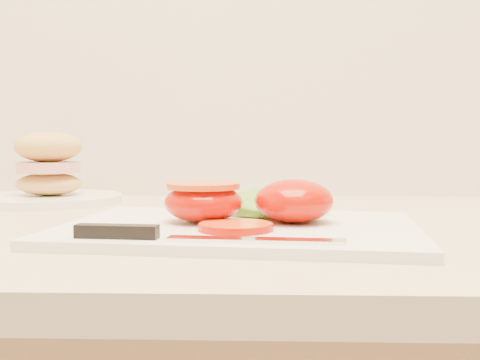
{
  "coord_description": "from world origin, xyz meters",
  "views": [
    {
      "loc": [
        -0.53,
        0.98,
        1.03
      ],
      "look_at": [
        -0.56,
        1.6,
        0.99
      ],
      "focal_mm": 45.0,
      "sensor_mm": 36.0,
      "label": 1
    }
  ],
  "objects": [
    {
      "name": "cutting_board",
      "position": [
        -0.56,
        1.59,
        0.94
      ],
      "size": [
        0.39,
        0.3,
        0.01
      ],
      "primitive_type": "cube",
      "rotation": [
        0.0,
        0.0,
        -0.12
      ],
      "color": "silver",
      "rests_on": "counter"
    },
    {
      "name": "tomato_half_cut",
      "position": [
        -0.59,
        1.6,
        0.96
      ],
      "size": [
        0.08,
        0.08,
        0.04
      ],
      "color": "#B00C00",
      "rests_on": "cutting_board"
    },
    {
      "name": "tomato_slice_0",
      "position": [
        -0.56,
        1.55,
        0.94
      ],
      "size": [
        0.07,
        0.07,
        0.01
      ],
      "primitive_type": "cylinder",
      "color": "#E05823",
      "rests_on": "cutting_board"
    },
    {
      "name": "tomato_half_dome",
      "position": [
        -0.5,
        1.61,
        0.96
      ],
      "size": [
        0.08,
        0.08,
        0.05
      ],
      "primitive_type": "ellipsoid",
      "color": "#B00C00",
      "rests_on": "cutting_board"
    },
    {
      "name": "knife",
      "position": [
        -0.61,
        1.49,
        0.94
      ],
      "size": [
        0.24,
        0.04,
        0.01
      ],
      "rotation": [
        0.0,
        0.0,
        -0.09
      ],
      "color": "silver",
      "rests_on": "cutting_board"
    },
    {
      "name": "lettuce_leaf_0",
      "position": [
        -0.52,
        1.67,
        0.95
      ],
      "size": [
        0.13,
        0.1,
        0.03
      ],
      "primitive_type": "ellipsoid",
      "rotation": [
        0.0,
        0.0,
        0.06
      ],
      "color": "olive",
      "rests_on": "cutting_board"
    },
    {
      "name": "sandwich_plate",
      "position": [
        -0.86,
        1.88,
        0.97
      ],
      "size": [
        0.22,
        0.22,
        0.11
      ],
      "rotation": [
        0.0,
        0.0,
        0.19
      ],
      "color": "white",
      "rests_on": "counter"
    }
  ]
}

